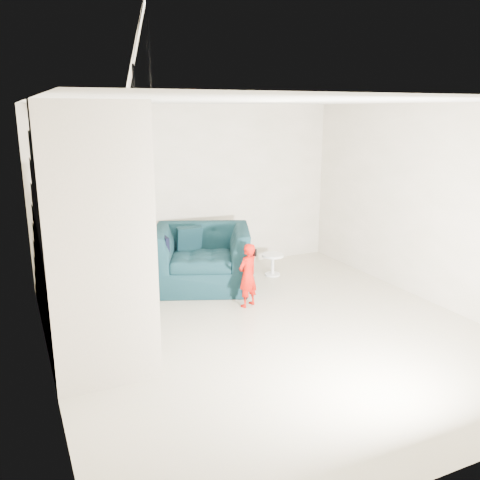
% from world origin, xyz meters
% --- Properties ---
extents(floor, '(5.50, 5.50, 0.00)m').
position_xyz_m(floor, '(0.00, 0.00, 0.00)').
color(floor, tan).
rests_on(floor, ground).
extents(ceiling, '(5.50, 5.50, 0.00)m').
position_xyz_m(ceiling, '(0.00, 0.00, 2.70)').
color(ceiling, silver).
rests_on(ceiling, back_wall).
extents(back_wall, '(5.00, 0.00, 5.00)m').
position_xyz_m(back_wall, '(0.00, 2.75, 1.35)').
color(back_wall, '#A7A088').
rests_on(back_wall, floor).
extents(front_wall, '(5.00, 0.00, 5.00)m').
position_xyz_m(front_wall, '(0.00, -2.75, 1.35)').
color(front_wall, '#A7A088').
rests_on(front_wall, floor).
extents(left_wall, '(0.00, 5.50, 5.50)m').
position_xyz_m(left_wall, '(-2.50, 0.00, 1.35)').
color(left_wall, '#A7A088').
rests_on(left_wall, floor).
extents(right_wall, '(0.00, 5.50, 5.50)m').
position_xyz_m(right_wall, '(2.50, 0.00, 1.35)').
color(right_wall, '#A7A088').
rests_on(right_wall, floor).
extents(armchair, '(1.76, 1.67, 0.91)m').
position_xyz_m(armchair, '(-0.16, 1.88, 0.46)').
color(armchair, black).
rests_on(armchair, floor).
extents(toddler, '(0.38, 0.32, 0.88)m').
position_xyz_m(toddler, '(0.11, 0.86, 0.44)').
color(toddler, '#990E04').
rests_on(toddler, floor).
extents(side_table, '(0.35, 0.35, 0.35)m').
position_xyz_m(side_table, '(1.06, 1.89, 0.24)').
color(side_table, silver).
rests_on(side_table, floor).
extents(staircase, '(1.02, 3.03, 3.62)m').
position_xyz_m(staircase, '(-2.00, 0.55, 0.95)').
color(staircase, '#ADA089').
rests_on(staircase, floor).
extents(cushion, '(0.39, 0.19, 0.39)m').
position_xyz_m(cushion, '(-0.27, 2.16, 0.70)').
color(cushion, black).
rests_on(cushion, armchair).
extents(throw, '(0.05, 0.55, 0.61)m').
position_xyz_m(throw, '(-0.77, 1.87, 0.57)').
color(throw, black).
rests_on(throw, armchair).
extents(phone, '(0.04, 0.05, 0.10)m').
position_xyz_m(phone, '(0.18, 0.80, 0.77)').
color(phone, black).
rests_on(phone, toddler).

